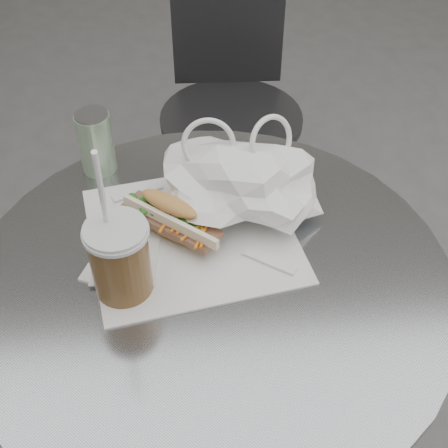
{
  "coord_description": "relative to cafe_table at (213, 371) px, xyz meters",
  "views": [
    {
      "loc": [
        -0.03,
        -0.44,
        1.47
      ],
      "look_at": [
        0.03,
        0.26,
        0.79
      ],
      "focal_mm": 50.0,
      "sensor_mm": 36.0,
      "label": 1
    }
  ],
  "objects": [
    {
      "name": "plastic_bag",
      "position": [
        0.06,
        0.14,
        0.34
      ],
      "size": [
        0.29,
        0.25,
        0.12
      ],
      "primitive_type": null,
      "rotation": [
        0.0,
        0.0,
        0.26
      ],
      "color": "white",
      "rests_on": "cafe_table"
    },
    {
      "name": "drink_can",
      "position": [
        -0.19,
        0.28,
        0.33
      ],
      "size": [
        0.06,
        0.06,
        0.12
      ],
      "color": "#629858",
      "rests_on": "cafe_table"
    },
    {
      "name": "chair_far",
      "position": [
        0.11,
        0.85,
        -0.13
      ],
      "size": [
        0.4,
        0.41,
        0.75
      ],
      "rotation": [
        0.0,
        0.0,
        3.11
      ],
      "color": "#2E2E30",
      "rests_on": "ground"
    },
    {
      "name": "napkin_stack",
      "position": [
        -0.13,
        0.03,
        0.28
      ],
      "size": [
        0.14,
        0.14,
        0.01
      ],
      "color": "white",
      "rests_on": "cafe_table"
    },
    {
      "name": "sandwich_paper",
      "position": [
        -0.02,
        0.09,
        0.28
      ],
      "size": [
        0.38,
        0.36,
        0.0
      ],
      "primitive_type": "cube",
      "rotation": [
        0.0,
        0.0,
        0.18
      ],
      "color": "white",
      "rests_on": "cafe_table"
    },
    {
      "name": "sunglasses",
      "position": [
        0.11,
        0.18,
        0.29
      ],
      "size": [
        0.11,
        0.04,
        0.05
      ],
      "rotation": [
        0.0,
        0.0,
        0.15
      ],
      "color": "black",
      "rests_on": "cafe_table"
    },
    {
      "name": "cafe_table",
      "position": [
        0.0,
        0.0,
        0.0
      ],
      "size": [
        0.76,
        0.76,
        0.74
      ],
      "color": "slate",
      "rests_on": "ground"
    },
    {
      "name": "banh_mi",
      "position": [
        -0.06,
        0.09,
        0.31
      ],
      "size": [
        0.22,
        0.2,
        0.07
      ],
      "rotation": [
        0.0,
        0.0,
        -0.69
      ],
      "color": "tan",
      "rests_on": "sandwich_paper"
    },
    {
      "name": "iced_coffee",
      "position": [
        -0.13,
        -0.02,
        0.34
      ],
      "size": [
        0.1,
        0.1,
        0.28
      ],
      "color": "brown",
      "rests_on": "cafe_table"
    }
  ]
}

